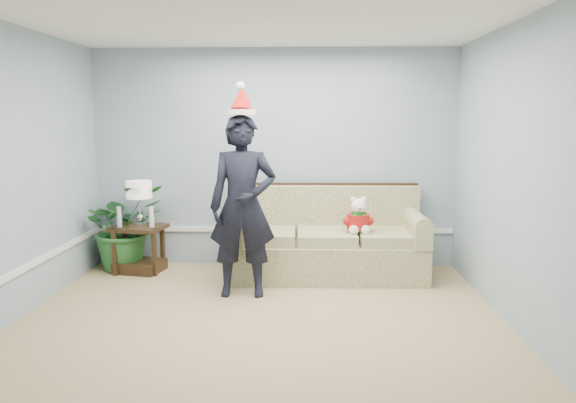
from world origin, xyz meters
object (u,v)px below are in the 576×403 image
(teddy_bear, at_px, (358,219))
(man, at_px, (243,206))
(sofa, at_px, (326,244))
(table_lamp, at_px, (139,191))
(houseplant, at_px, (124,227))
(side_table, at_px, (139,254))

(teddy_bear, bearing_deg, man, -159.35)
(sofa, relative_size, table_lamp, 4.22)
(houseplant, bearing_deg, teddy_bear, -7.54)
(table_lamp, distance_m, man, 1.61)
(man, distance_m, teddy_bear, 1.40)
(houseplant, bearing_deg, side_table, -30.31)
(table_lamp, xyz_separation_m, houseplant, (-0.23, 0.10, -0.45))
(sofa, xyz_separation_m, man, (-0.89, -0.80, 0.57))
(houseplant, bearing_deg, sofa, -4.05)
(side_table, xyz_separation_m, teddy_bear, (2.61, -0.25, 0.49))
(table_lamp, xyz_separation_m, man, (1.35, -0.88, -0.03))
(houseplant, bearing_deg, man, -31.52)
(teddy_bear, bearing_deg, houseplant, 167.43)
(side_table, bearing_deg, table_lamp, 59.21)
(table_lamp, distance_m, houseplant, 0.52)
(side_table, distance_m, teddy_bear, 2.67)
(table_lamp, height_order, man, man)
(sofa, height_order, man, man)
(sofa, height_order, side_table, sofa)
(table_lamp, relative_size, houseplant, 0.51)
(man, height_order, teddy_bear, man)
(sofa, xyz_separation_m, teddy_bear, (0.35, -0.20, 0.33))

